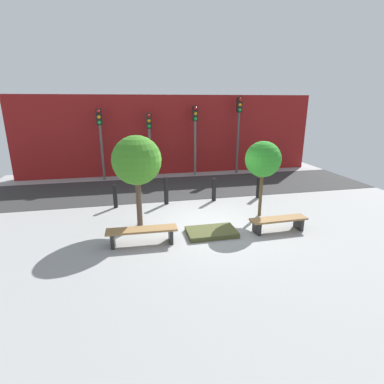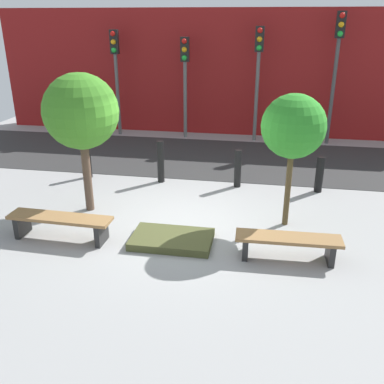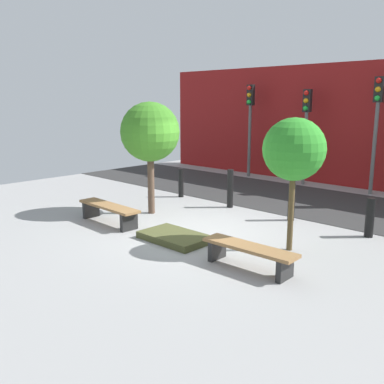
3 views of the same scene
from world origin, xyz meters
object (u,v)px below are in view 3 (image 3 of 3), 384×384
Objects in this scene: bench_right at (249,252)px; bollard_center at (291,202)px; tree_behind_left_bench at (150,133)px; planter_bed at (175,237)px; traffic_light_west at (250,114)px; bench_left at (109,210)px; traffic_light_mid_east at (377,114)px; traffic_light_mid_west at (306,119)px; bollard_far_left at (181,183)px; tree_behind_right_bench at (294,150)px; bollard_left at (230,189)px; bollard_right at (370,218)px.

bollard_center is (-1.12, 3.31, 0.16)m from bench_right.
tree_behind_left_bench is at bearing -147.73° from bollard_center.
bench_right reaches higher than planter_bed.
bench_right is 0.51× the size of traffic_light_west.
bench_left is 0.56× the size of traffic_light_west.
traffic_light_mid_east reaches higher than bench_left.
bench_right is at bearing -67.03° from traffic_light_mid_west.
tree_behind_right_bench is at bearing -21.13° from bollard_far_left.
bollard_left is (1.95, 0.00, 0.09)m from bollard_far_left.
bench_right is at bearing 1.73° from bench_left.
bench_right is 8.70m from traffic_light_mid_west.
tree_behind_right_bench reaches higher than bench_left.
bollard_left reaches higher than bollard_far_left.
tree_behind_left_bench reaches higher than bollard_right.
bollard_right reaches higher than bench_right.
traffic_light_west is (-0.69, 4.48, 2.01)m from bollard_far_left.
bollard_center is 0.26× the size of traffic_light_mid_east.
bench_right is (4.20, -0.00, -0.03)m from bench_left.
bench_left is 4.52m from bollard_center.
bollard_right is at bearing 35.14° from bench_left.
traffic_light_west is (-5.71, 6.42, 0.44)m from tree_behind_right_bench.
traffic_light_mid_east reaches higher than tree_behind_right_bench.
tree_behind_left_bench is 6.61m from traffic_light_west.
tree_behind_left_bench is 4.00m from bollard_center.
planter_bed is 4.28m from bollard_right.
bollard_far_left is at bearing 180.00° from bollard_center.
bollard_center is at bearing 120.07° from tree_behind_right_bench.
tree_behind_left_bench is at bearing 160.17° from bench_right.
tree_behind_right_bench is at bearing 0.00° from tree_behind_left_bench.
traffic_light_mid_west reaches higher than bench_left.
planter_bed is 0.45× the size of traffic_light_mid_west.
bench_right is 9.90m from traffic_light_west.
traffic_light_mid_east is at bearing 80.98° from planter_bed.
bollard_center is at bearing 0.00° from bollard_left.
bollard_left is (1.12, 1.94, -1.60)m from tree_behind_left_bench.
tree_behind_left_bench is 0.82× the size of traffic_light_west.
bench_right is at bearing -71.26° from bollard_center.
bollard_far_left is 0.94× the size of bollard_center.
planter_bed is at bearing -150.82° from tree_behind_right_bench.
tree_behind_right_bench is at bearing -32.27° from bollard_left.
bollard_far_left is at bearing 105.73° from bench_left.
bollard_center is 4.94m from traffic_light_mid_east.
tree_behind_left_bench is 3.09× the size of bollard_center.
traffic_light_mid_west is 2.42m from traffic_light_mid_east.
tree_behind_right_bench is 3.01× the size of bollard_right.
traffic_light_mid_west is at bearing 69.04° from bollard_far_left.
bench_right is at bearing -47.15° from bollard_left.
traffic_light_mid_west is (-1.21, 7.59, 2.25)m from planter_bed.
bollard_right reaches higher than planter_bed.
bollard_right is (2.92, 3.11, 0.37)m from planter_bed.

